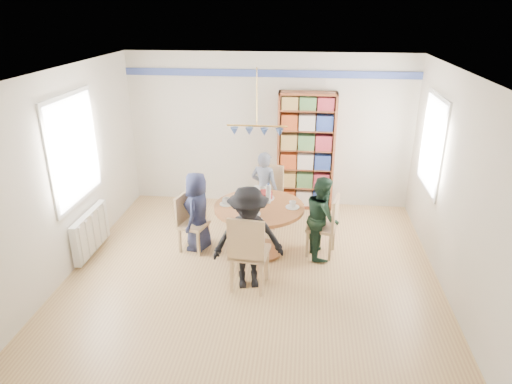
# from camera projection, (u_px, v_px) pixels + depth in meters

# --- Properties ---
(ground) EXTENTS (5.00, 5.00, 0.00)m
(ground) POSITION_uv_depth(u_px,v_px,m) (253.00, 273.00, 6.27)
(ground) COLOR tan
(room_shell) EXTENTS (5.00, 5.00, 5.00)m
(room_shell) POSITION_uv_depth(u_px,v_px,m) (241.00, 140.00, 6.46)
(room_shell) COLOR white
(room_shell) RESTS_ON ground
(radiator) EXTENTS (0.12, 1.00, 0.60)m
(radiator) POSITION_uv_depth(u_px,v_px,m) (91.00, 232.00, 6.66)
(radiator) COLOR silver
(radiator) RESTS_ON ground
(dining_table) EXTENTS (1.30, 1.30, 0.75)m
(dining_table) POSITION_uv_depth(u_px,v_px,m) (259.00, 218.00, 6.61)
(dining_table) COLOR brown
(dining_table) RESTS_ON ground
(chair_left) EXTENTS (0.47, 0.47, 0.87)m
(chair_left) POSITION_uv_depth(u_px,v_px,m) (189.00, 220.00, 6.74)
(chair_left) COLOR tan
(chair_left) RESTS_ON ground
(chair_right) EXTENTS (0.48, 0.48, 0.91)m
(chair_right) POSITION_uv_depth(u_px,v_px,m) (327.00, 224.00, 6.56)
(chair_right) COLOR tan
(chair_right) RESTS_ON ground
(chair_far) EXTENTS (0.52, 0.52, 0.98)m
(chair_far) POSITION_uv_depth(u_px,v_px,m) (269.00, 192.00, 7.57)
(chair_far) COLOR tan
(chair_far) RESTS_ON ground
(chair_near) EXTENTS (0.52, 0.52, 1.06)m
(chair_near) POSITION_uv_depth(u_px,v_px,m) (248.00, 250.00, 5.70)
(chair_near) COLOR tan
(chair_near) RESTS_ON ground
(person_left) EXTENTS (0.43, 0.62, 1.20)m
(person_left) POSITION_uv_depth(u_px,v_px,m) (197.00, 211.00, 6.71)
(person_left) COLOR #1B203D
(person_left) RESTS_ON ground
(person_right) EXTENTS (0.55, 0.65, 1.22)m
(person_right) POSITION_uv_depth(u_px,v_px,m) (322.00, 217.00, 6.52)
(person_right) COLOR #183022
(person_right) RESTS_ON ground
(person_far) EXTENTS (0.54, 0.44, 1.27)m
(person_far) POSITION_uv_depth(u_px,v_px,m) (264.00, 189.00, 7.44)
(person_far) COLOR gray
(person_far) RESTS_ON ground
(person_near) EXTENTS (0.99, 0.70, 1.39)m
(person_near) POSITION_uv_depth(u_px,v_px,m) (248.00, 238.00, 5.75)
(person_near) COLOR black
(person_near) RESTS_ON ground
(bookshelf) EXTENTS (0.99, 0.30, 2.08)m
(bookshelf) POSITION_uv_depth(u_px,v_px,m) (306.00, 153.00, 7.96)
(bookshelf) COLOR brown
(bookshelf) RESTS_ON ground
(tableware) EXTENTS (1.15, 1.15, 0.30)m
(tableware) POSITION_uv_depth(u_px,v_px,m) (258.00, 201.00, 6.54)
(tableware) COLOR white
(tableware) RESTS_ON dining_table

